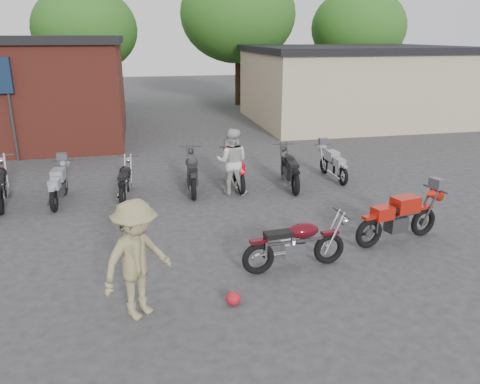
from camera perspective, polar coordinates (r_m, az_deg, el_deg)
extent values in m
plane|color=#2E2E31|center=(9.18, 4.42, -9.46)|extent=(90.00, 90.00, 0.00)
cube|color=tan|center=(25.35, 13.47, 12.36)|extent=(10.00, 8.00, 3.50)
ellipsoid|color=red|center=(8.05, -0.82, -12.84)|extent=(0.31, 0.31, 0.23)
imported|color=beige|center=(13.11, -0.97, 3.72)|extent=(1.08, 0.95, 1.87)
imported|color=#8C8357|center=(7.54, -12.45, -8.06)|extent=(1.46, 1.35, 1.97)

